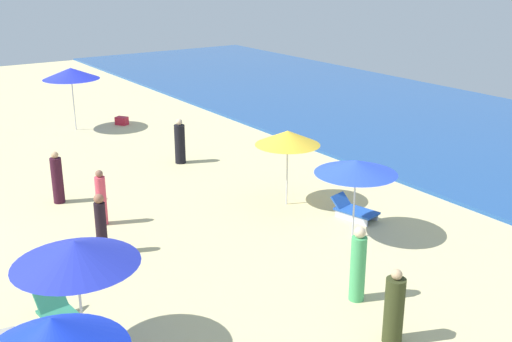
# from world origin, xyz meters

# --- Properties ---
(ocean) EXTENTS (60.00, 14.57, 0.12)m
(ocean) POSITION_xyz_m (0.00, 22.71, 0.06)
(ocean) COLOR #224F94
(ocean) RESTS_ON ground_plane
(umbrella_0) EXTENTS (2.44, 2.44, 2.77)m
(umbrella_0) POSITION_xyz_m (-9.64, 8.69, 2.53)
(umbrella_0) COLOR silver
(umbrella_0) RESTS_ON ground_plane
(umbrella_1) EXTENTS (2.21, 2.21, 2.20)m
(umbrella_1) POSITION_xyz_m (5.79, 11.13, 2.02)
(umbrella_1) COLOR silver
(umbrella_1) RESTS_ON ground_plane
(lounge_chair_1_0) EXTENTS (1.47, 0.93, 0.60)m
(lounge_chair_1_0) POSITION_xyz_m (4.78, 12.09, 0.24)
(lounge_chair_1_0) COLOR silver
(lounge_chair_1_0) RESTS_ON ground_plane
(umbrella_2) EXTENTS (2.32, 2.32, 2.41)m
(umbrella_2) POSITION_xyz_m (6.99, 3.21, 2.19)
(umbrella_2) COLOR silver
(umbrella_2) RESTS_ON ground_plane
(lounge_chair_2_1) EXTENTS (1.50, 0.81, 0.67)m
(lounge_chair_2_1) POSITION_xyz_m (5.69, 3.16, 0.24)
(lounge_chair_2_1) COLOR silver
(lounge_chair_2_1) RESTS_ON ground_plane
(umbrella_3) EXTENTS (1.99, 1.99, 2.80)m
(umbrella_3) POSITION_xyz_m (9.94, 1.94, 2.53)
(umbrella_3) COLOR silver
(umbrella_3) RESTS_ON ground_plane
(umbrella_4) EXTENTS (1.97, 1.97, 2.36)m
(umbrella_4) POSITION_xyz_m (2.82, 11.10, 2.13)
(umbrella_4) COLOR silver
(umbrella_4) RESTS_ON ground_plane
(beachgoer_0) EXTENTS (0.33, 0.33, 1.63)m
(beachgoer_0) POSITION_xyz_m (1.10, 5.82, 0.77)
(beachgoer_0) COLOR #E3455A
(beachgoer_0) RESTS_ON ground_plane
(beachgoer_1) EXTENTS (0.49, 0.49, 1.66)m
(beachgoer_1) POSITION_xyz_m (-1.28, 5.32, 0.77)
(beachgoer_1) COLOR #361324
(beachgoer_1) RESTS_ON ground_plane
(beachgoer_2) EXTENTS (0.55, 0.55, 1.59)m
(beachgoer_2) POSITION_xyz_m (9.90, 8.42, 0.73)
(beachgoer_2) COLOR #31381B
(beachgoer_2) RESTS_ON ground_plane
(beachgoer_3) EXTENTS (0.34, 0.34, 1.76)m
(beachgoer_3) POSITION_xyz_m (8.30, 8.94, 0.83)
(beachgoer_3) COLOR #47AC64
(beachgoer_3) RESTS_ON ground_plane
(beachgoer_4) EXTENTS (0.36, 0.36, 1.64)m
(beachgoer_4) POSITION_xyz_m (2.95, 5.11, 0.80)
(beachgoer_4) COLOR black
(beachgoer_4) RESTS_ON ground_plane
(beachgoer_5) EXTENTS (0.50, 0.50, 1.68)m
(beachgoer_5) POSITION_xyz_m (-2.76, 10.33, 0.78)
(beachgoer_5) COLOR black
(beachgoer_5) RESTS_ON ground_plane
(cooler_box_0) EXTENTS (0.64, 0.59, 0.36)m
(cooler_box_0) POSITION_xyz_m (-9.39, 10.76, 0.18)
(cooler_box_0) COLOR red
(cooler_box_0) RESTS_ON ground_plane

